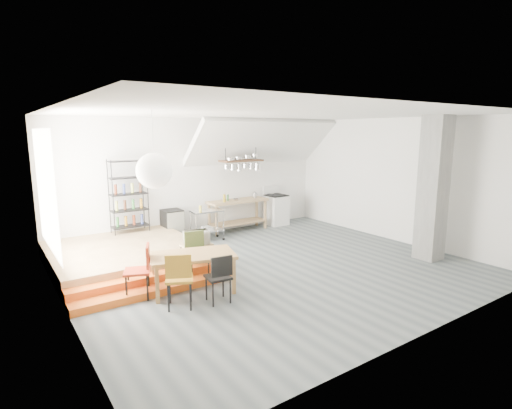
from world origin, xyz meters
TOP-DOWN VIEW (x-y plane):
  - floor at (0.00, 0.00)m, footprint 8.00×8.00m
  - wall_back at (0.00, 3.50)m, footprint 8.00×0.04m
  - wall_left at (-4.00, 0.00)m, footprint 0.04×7.00m
  - wall_right at (4.00, 0.00)m, footprint 0.04×7.00m
  - ceiling at (0.00, 0.00)m, footprint 8.00×7.00m
  - slope_ceiling at (1.80, 2.90)m, footprint 4.40×1.44m
  - window_pane at (-3.98, 1.50)m, footprint 0.02×2.50m
  - platform at (-2.50, 2.00)m, footprint 3.00×3.00m
  - step_lower at (-2.50, 0.05)m, footprint 3.00×0.35m
  - step_upper at (-2.50, 0.40)m, footprint 3.00×0.35m
  - concrete_column at (3.30, -1.50)m, footprint 0.50×0.50m
  - kitchen_counter at (1.10, 3.15)m, footprint 1.80×0.60m
  - stove at (2.50, 3.16)m, footprint 0.60×0.60m
  - pot_rack at (1.13, 2.92)m, footprint 1.20×0.50m
  - wire_shelving at (-2.00, 3.20)m, footprint 0.88×0.38m
  - microwave_shelf at (-1.40, 0.75)m, footprint 0.60×0.40m
  - paper_lantern at (-2.51, -0.03)m, footprint 0.60×0.60m
  - dining_table at (-1.94, -0.20)m, footprint 1.64×1.20m
  - chair_mustard at (-2.45, -0.75)m, footprint 0.58×0.58m
  - chair_black at (-1.81, -0.93)m, footprint 0.43×0.43m
  - chair_olive at (-1.58, 0.40)m, footprint 0.48×0.48m
  - chair_red at (-2.79, 0.04)m, footprint 0.56×0.56m
  - rolling_cart at (-0.14, 2.70)m, footprint 0.86×0.53m
  - mini_fridge at (-0.90, 3.20)m, footprint 0.49×0.49m
  - microwave at (-1.40, 0.75)m, footprint 0.56×0.43m
  - bowl at (1.02, 3.10)m, footprint 0.27×0.27m

SIDE VIEW (x-z plane):
  - floor at x=0.00m, z-range 0.00..0.00m
  - step_lower at x=-2.50m, z-range 0.00..0.13m
  - step_upper at x=-2.50m, z-range 0.00..0.27m
  - platform at x=-2.50m, z-range 0.00..0.40m
  - mini_fridge at x=-0.90m, z-range 0.00..0.84m
  - stove at x=2.50m, z-range -0.11..1.07m
  - chair_black at x=-1.81m, z-range 0.08..0.93m
  - rolling_cart at x=-0.14m, z-range 0.12..0.93m
  - microwave_shelf at x=-1.40m, z-range 0.46..0.63m
  - chair_olive at x=-1.58m, z-range 0.09..1.01m
  - chair_red at x=-2.79m, z-range 0.09..1.03m
  - chair_mustard at x=-2.45m, z-range 0.09..1.04m
  - dining_table at x=-1.94m, z-range 0.27..0.97m
  - kitchen_counter at x=1.10m, z-range 0.17..1.08m
  - microwave at x=-1.40m, z-range 0.56..0.84m
  - bowl at x=1.02m, z-range 0.91..0.96m
  - wire_shelving at x=-2.00m, z-range 0.43..2.23m
  - wall_back at x=0.00m, z-range 0.00..3.20m
  - wall_left at x=-4.00m, z-range 0.00..3.20m
  - wall_right at x=4.00m, z-range 0.00..3.20m
  - concrete_column at x=3.30m, z-range 0.00..3.20m
  - window_pane at x=-3.98m, z-range 0.70..2.90m
  - pot_rack at x=1.13m, z-range 1.26..2.69m
  - paper_lantern at x=-2.51m, z-range 1.90..2.50m
  - slope_ceiling at x=1.80m, z-range 1.89..3.21m
  - ceiling at x=0.00m, z-range 3.19..3.21m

